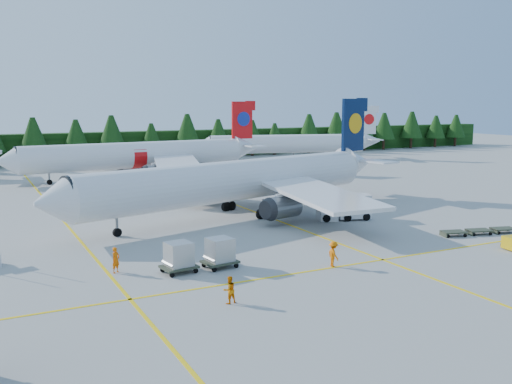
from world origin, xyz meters
name	(u,v)px	position (x,y,z in m)	size (l,w,h in m)	color
ground	(278,251)	(0.00, 0.00, 0.00)	(320.00, 320.00, 0.00)	#A1A19C
taxi_stripe_a	(65,222)	(-14.00, 20.00, 0.01)	(0.25, 120.00, 0.01)	yellow
taxi_stripe_b	(240,206)	(6.00, 20.00, 0.01)	(0.25, 120.00, 0.01)	yellow
taxi_stripe_cross	(318,270)	(0.00, -6.00, 0.01)	(80.00, 0.25, 0.01)	yellow
treeline_hedge	(87,147)	(0.00, 82.00, 3.00)	(220.00, 4.00, 6.00)	black
airliner_navy	(229,182)	(2.18, 14.78, 3.81)	(42.68, 34.66, 12.67)	silver
airliner_red	(132,156)	(1.25, 50.33, 3.72)	(42.58, 34.95, 12.38)	silver
airliner_far_right	(283,144)	(37.60, 65.22, 3.58)	(38.47, 12.79, 11.41)	silver
service_truck	(344,207)	(12.45, 8.19, 1.31)	(5.81, 3.43, 2.64)	white
dolly_train	(479,230)	(19.65, -3.17, 0.40)	(7.63, 3.02, 0.12)	#353C2C
uld_pair	(200,253)	(-7.78, -2.06, 1.27)	(5.82, 2.34, 1.88)	#353C2C
crew_a	(116,260)	(-13.42, 0.08, 0.94)	(0.69, 0.45, 1.89)	#F15E05
crew_b	(229,290)	(-8.75, -9.47, 0.86)	(0.84, 0.65, 1.73)	orange
crew_c	(333,254)	(1.46, -5.81, 0.97)	(0.80, 0.54, 1.94)	#E26304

